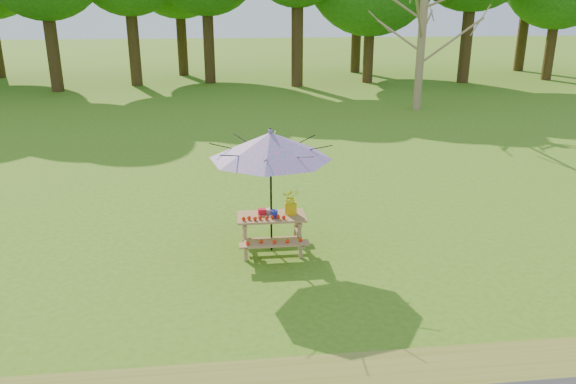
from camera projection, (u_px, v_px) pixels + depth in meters
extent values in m
plane|color=#407215|center=(86.00, 287.00, 8.87)|extent=(120.00, 120.00, 0.00)
cylinder|color=olive|center=(421.00, 51.00, 22.32)|extent=(0.39, 0.39, 4.74)
cube|color=#A5804A|center=(271.00, 217.00, 9.97)|extent=(1.20, 0.62, 0.04)
cube|color=#A5804A|center=(274.00, 244.00, 9.55)|extent=(1.20, 0.22, 0.04)
cube|color=#A5804A|center=(269.00, 220.00, 10.58)|extent=(1.20, 0.22, 0.04)
cylinder|color=black|center=(271.00, 191.00, 9.81)|extent=(0.04, 0.04, 2.25)
cone|color=#1E77AE|center=(271.00, 146.00, 9.54)|extent=(2.47, 2.47, 0.46)
sphere|color=#1E77AE|center=(270.00, 131.00, 9.46)|extent=(0.08, 0.08, 0.08)
cube|color=red|center=(262.00, 211.00, 10.01)|extent=(0.14, 0.12, 0.10)
cylinder|color=#1523AE|center=(274.00, 214.00, 9.86)|extent=(0.13, 0.13, 0.13)
cube|color=beige|center=(268.00, 211.00, 10.09)|extent=(0.13, 0.13, 0.07)
cylinder|color=gold|center=(291.00, 208.00, 10.01)|extent=(0.21, 0.21, 0.21)
imported|color=yellow|center=(291.00, 197.00, 9.94)|extent=(0.31, 0.28, 0.32)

